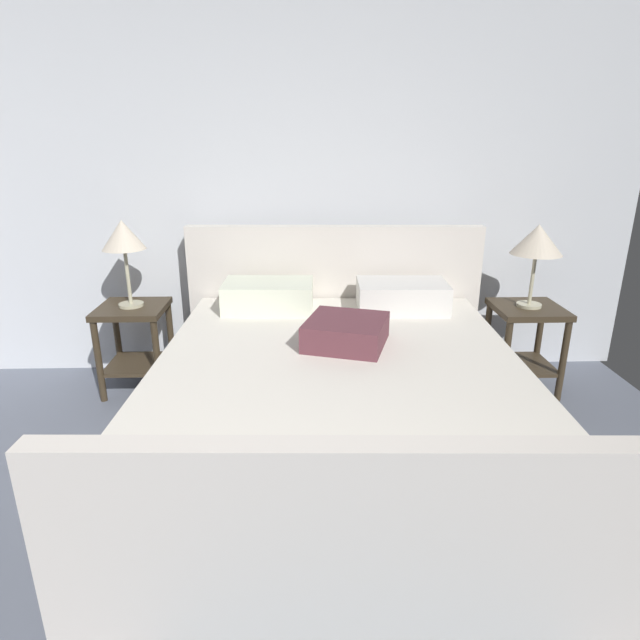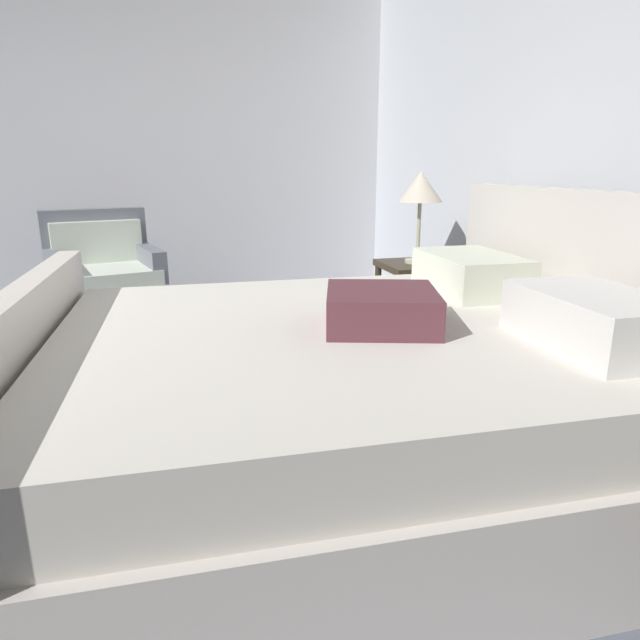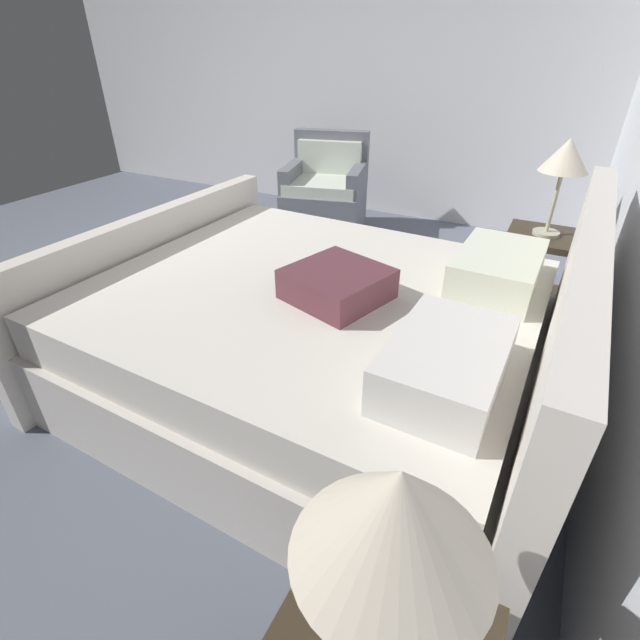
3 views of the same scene
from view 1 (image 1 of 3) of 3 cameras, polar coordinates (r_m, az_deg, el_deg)
name	(u,v)px [view 1 (image 1 of 3)]	position (r m, az deg, el deg)	size (l,w,h in m)	color
wall_back	(266,171)	(3.84, -5.87, 15.70)	(5.28, 0.12, 2.89)	silver
bed	(338,401)	(2.84, 1.94, -8.68)	(2.09, 2.36, 1.10)	silver
nightstand_right	(525,334)	(3.85, 21.18, -1.43)	(0.44, 0.44, 0.60)	#362B1D
table_lamp_right	(537,241)	(3.69, 22.34, 7.82)	(0.33, 0.33, 0.54)	#B7B293
nightstand_left	(135,334)	(3.81, -19.30, -1.40)	(0.44, 0.44, 0.60)	#362B1D
table_lamp_left	(123,238)	(3.65, -20.41, 8.29)	(0.27, 0.27, 0.57)	#B7B293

